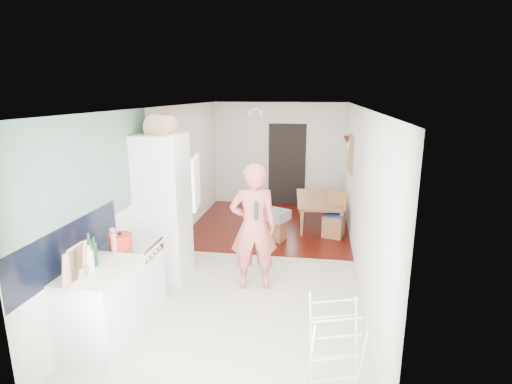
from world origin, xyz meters
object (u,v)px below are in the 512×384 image
(dining_chair, at_px, (334,215))
(drying_rack, at_px, (334,351))
(dining_table, at_px, (320,214))
(person, at_px, (253,216))
(stool, at_px, (276,230))

(dining_chair, xyz_separation_m, drying_rack, (-0.13, -4.21, -0.00))
(dining_table, distance_m, drying_rack, 4.91)
(dining_table, height_order, drying_rack, drying_rack)
(dining_chair, height_order, drying_rack, dining_chair)
(dining_table, bearing_deg, person, 158.19)
(person, bearing_deg, dining_table, -119.88)
(dining_table, bearing_deg, dining_chair, -163.82)
(person, distance_m, dining_table, 3.20)
(person, height_order, dining_table, person)
(dining_chair, bearing_deg, stool, -145.18)
(stool, bearing_deg, dining_table, 52.20)
(dining_table, xyz_separation_m, dining_chair, (0.26, -0.69, 0.19))
(person, distance_m, stool, 2.09)
(dining_table, bearing_deg, stool, 138.03)
(stool, relative_size, drying_rack, 0.47)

